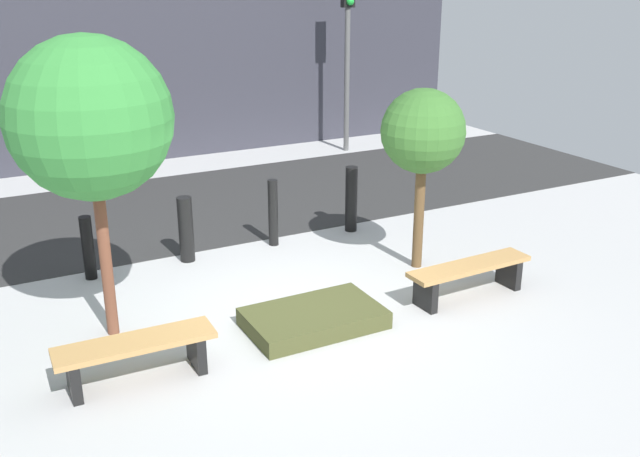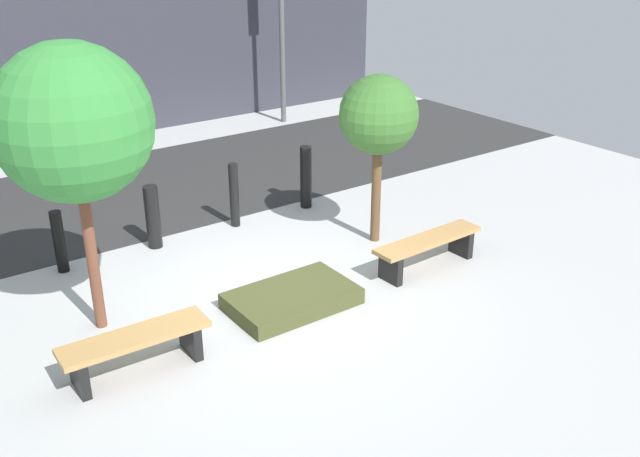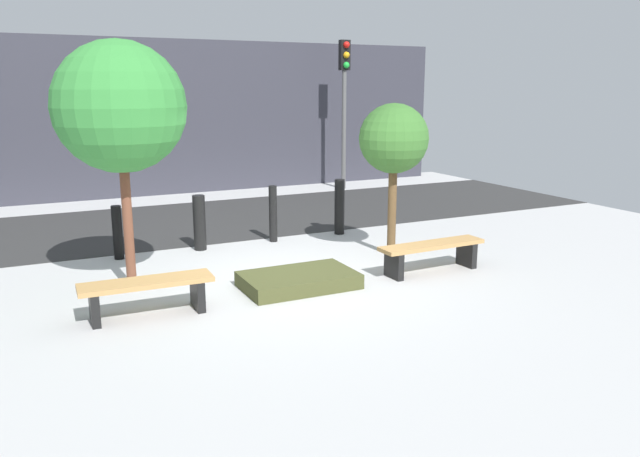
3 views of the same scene
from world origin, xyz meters
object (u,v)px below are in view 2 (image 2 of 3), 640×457
at_px(bench_right, 428,246).
at_px(bollard_right, 306,177).
at_px(tree_behind_left_bench, 73,124).
at_px(bollard_center, 234,195).
at_px(planter_bed, 292,299).
at_px(bench_left, 136,345).
at_px(bollard_far_left, 59,242).
at_px(tree_behind_right_bench, 379,116).
at_px(traffic_light_mid_west, 282,3).
at_px(bollard_left, 153,217).

distance_m(bench_right, bollard_right, 2.86).
distance_m(tree_behind_left_bench, bollard_center, 3.84).
bearing_deg(planter_bed, bench_left, -174.62).
distance_m(bollard_far_left, bollard_center, 2.72).
distance_m(tree_behind_right_bench, bollard_center, 2.64).
distance_m(planter_bed, bollard_right, 3.37).
relative_size(bench_left, bollard_far_left, 1.82).
bearing_deg(bench_right, tree_behind_right_bench, 88.37).
xyz_separation_m(bollard_far_left, traffic_light_mid_west, (6.73, 4.77, 2.28)).
relative_size(bench_right, planter_bed, 1.11).
xyz_separation_m(planter_bed, bollard_far_left, (-2.04, 2.65, 0.34)).
bearing_deg(traffic_light_mid_west, bollard_center, -130.04).
relative_size(tree_behind_left_bench, bollard_far_left, 3.80).
relative_size(planter_bed, bollard_left, 1.64).
height_order(bench_right, tree_behind_left_bench, tree_behind_left_bench).
relative_size(bench_left, bench_right, 0.93).
bearing_deg(tree_behind_left_bench, traffic_light_mid_west, 43.58).
xyz_separation_m(planter_bed, bollard_left, (-0.68, 2.65, 0.37)).
height_order(bench_left, traffic_light_mid_west, traffic_light_mid_west).
xyz_separation_m(bench_right, bollard_far_left, (-4.17, 2.85, 0.12)).
bearing_deg(bollard_right, bench_left, -145.62).
height_order(bench_left, bollard_far_left, bollard_far_left).
relative_size(bench_right, bollard_left, 1.82).
distance_m(bench_left, tree_behind_right_bench, 4.68).
bearing_deg(traffic_light_mid_west, bollard_left, -138.38).
height_order(planter_bed, bollard_center, bollard_center).
bearing_deg(planter_bed, bollard_far_left, 127.61).
height_order(bench_left, bollard_left, bollard_left).
bearing_deg(bollard_far_left, bollard_center, 0.00).
distance_m(tree_behind_right_bench, bollard_left, 3.59).
bearing_deg(bench_left, bollard_far_left, 89.95).
distance_m(planter_bed, bollard_left, 2.76).
bearing_deg(bollard_left, bollard_right, 0.00).
height_order(bench_left, tree_behind_right_bench, tree_behind_right_bench).
xyz_separation_m(bench_left, bollard_left, (1.44, 2.85, 0.16)).
bearing_deg(bench_right, bollard_right, 90.05).
distance_m(bench_left, bollard_right, 5.05).
distance_m(bench_right, traffic_light_mid_west, 8.39).
bearing_deg(bollard_far_left, tree_behind_left_bench, -92.78).
height_order(bench_left, bench_right, bench_left).
distance_m(planter_bed, tree_behind_left_bench, 3.33).
relative_size(tree_behind_right_bench, bollard_left, 2.63).
bearing_deg(tree_behind_right_bench, bollard_far_left, 157.65).
height_order(tree_behind_left_bench, tree_behind_right_bench, tree_behind_left_bench).
bearing_deg(bollard_far_left, bollard_right, 0.00).
bearing_deg(bollard_right, bollard_far_left, 180.00).
xyz_separation_m(planter_bed, tree_behind_left_bench, (-2.12, 0.94, 2.39)).
distance_m(bench_right, bollard_left, 4.00).
bearing_deg(bench_right, bollard_left, 132.92).
bearing_deg(bollard_right, bollard_left, 180.00).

